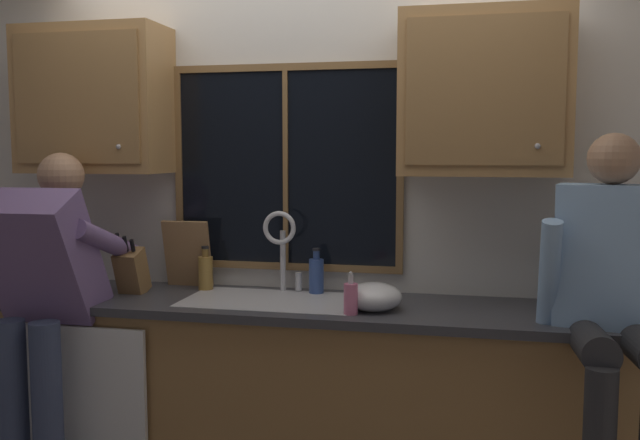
{
  "coord_description": "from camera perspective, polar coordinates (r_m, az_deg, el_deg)",
  "views": [
    {
      "loc": [
        0.81,
        -3.33,
        1.61
      ],
      "look_at": [
        0.14,
        -0.3,
        1.3
      ],
      "focal_mm": 38.86,
      "sensor_mm": 36.0,
      "label": 1
    }
  ],
  "objects": [
    {
      "name": "bottle_tall_clear",
      "position": [
        3.5,
        -9.41,
        -4.23
      ],
      "size": [
        0.07,
        0.07,
        0.22
      ],
      "color": "olive",
      "rests_on": "countertop"
    },
    {
      "name": "soap_dispenser",
      "position": [
        2.95,
        2.55,
        -6.43
      ],
      "size": [
        0.06,
        0.07,
        0.18
      ],
      "color": "pink",
      "rests_on": "countertop"
    },
    {
      "name": "upper_cabinet_left",
      "position": [
        3.67,
        -18.08,
        9.34
      ],
      "size": [
        0.73,
        0.36,
        0.72
      ],
      "color": "#A87A47"
    },
    {
      "name": "dishwasher_front",
      "position": [
        3.41,
        -18.79,
        -14.36
      ],
      "size": [
        0.6,
        0.02,
        0.74
      ],
      "primitive_type": "cube",
      "color": "white"
    },
    {
      "name": "knife_block",
      "position": [
        3.48,
        -15.25,
        -4.09
      ],
      "size": [
        0.12,
        0.18,
        0.32
      ],
      "color": "olive",
      "rests_on": "countertop"
    },
    {
      "name": "window_glass",
      "position": [
        3.45,
        -2.79,
        4.3
      ],
      "size": [
        1.1,
        0.02,
        0.95
      ],
      "primitive_type": "cube",
      "color": "black"
    },
    {
      "name": "window_frame_right",
      "position": [
        3.33,
        6.64,
        4.22
      ],
      "size": [
        0.04,
        0.02,
        0.95
      ],
      "primitive_type": "cube",
      "color": "brown"
    },
    {
      "name": "window_frame_bottom",
      "position": [
        3.49,
        -2.8,
        -3.83
      ],
      "size": [
        1.17,
        0.02,
        0.04
      ],
      "primitive_type": "cube",
      "color": "brown"
    },
    {
      "name": "window_mullion_center",
      "position": [
        3.44,
        -2.85,
        4.29
      ],
      "size": [
        0.02,
        0.02,
        0.95
      ],
      "primitive_type": "cube",
      "color": "brown"
    },
    {
      "name": "mixing_bowl",
      "position": [
        3.04,
        4.46,
        -6.34
      ],
      "size": [
        0.25,
        0.25,
        0.12
      ],
      "primitive_type": "ellipsoid",
      "color": "silver",
      "rests_on": "countertop"
    },
    {
      "name": "window_frame_top",
      "position": [
        3.46,
        -2.88,
        12.47
      ],
      "size": [
        1.17,
        0.02,
        0.04
      ],
      "primitive_type": "cube",
      "color": "brown"
    },
    {
      "name": "person_sitting_on_counter",
      "position": [
        2.86,
        23.04,
        -4.94
      ],
      "size": [
        0.54,
        0.63,
        1.26
      ],
      "color": "#262628",
      "rests_on": "countertop"
    },
    {
      "name": "back_wall",
      "position": [
        3.51,
        -0.95,
        0.23
      ],
      "size": [
        5.58,
        0.12,
        2.55
      ],
      "primitive_type": "cube",
      "color": "silver",
      "rests_on": "floor"
    },
    {
      "name": "sink",
      "position": [
        3.26,
        -4.09,
        -8.27
      ],
      "size": [
        0.8,
        0.46,
        0.21
      ],
      "color": "#B7B7BC",
      "rests_on": "lower_cabinet_run"
    },
    {
      "name": "countertop",
      "position": [
        3.21,
        -2.48,
        -7.07
      ],
      "size": [
        3.24,
        0.62,
        0.04
      ],
      "primitive_type": "cube",
      "color": "#38383D",
      "rests_on": "lower_cabinet_run"
    },
    {
      "name": "cutting_board",
      "position": [
        3.58,
        -10.86,
        -2.76
      ],
      "size": [
        0.24,
        0.09,
        0.34
      ],
      "primitive_type": "cube",
      "rotation": [
        0.21,
        0.0,
        0.0
      ],
      "color": "#997047",
      "rests_on": "countertop"
    },
    {
      "name": "person_standing",
      "position": [
        3.34,
        -21.9,
        -5.66
      ],
      "size": [
        0.53,
        0.66,
        1.6
      ],
      "color": "#384260",
      "rests_on": "floor"
    },
    {
      "name": "lower_cabinet_run",
      "position": [
        3.36,
        -2.35,
        -14.67
      ],
      "size": [
        3.18,
        0.58,
        0.88
      ],
      "primitive_type": "cube",
      "color": "olive",
      "rests_on": "floor"
    },
    {
      "name": "bottle_green_glass",
      "position": [
        3.37,
        -0.3,
        -4.54
      ],
      "size": [
        0.07,
        0.07,
        0.22
      ],
      "color": "#334C8C",
      "rests_on": "countertop"
    },
    {
      "name": "upper_cabinet_right",
      "position": [
        3.17,
        13.33,
        10.08
      ],
      "size": [
        0.73,
        0.36,
        0.72
      ],
      "color": "#A87A47"
    },
    {
      "name": "window_frame_left",
      "position": [
        3.63,
        -11.54,
        4.26
      ],
      "size": [
        0.03,
        0.02,
        0.95
      ],
      "primitive_type": "cube",
      "color": "brown"
    },
    {
      "name": "faucet",
      "position": [
        3.37,
        -3.14,
        -1.75
      ],
      "size": [
        0.18,
        0.09,
        0.4
      ],
      "color": "silver",
      "rests_on": "countertop"
    }
  ]
}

